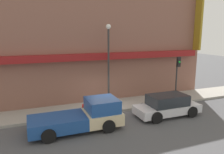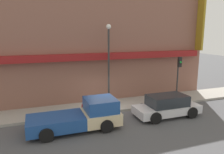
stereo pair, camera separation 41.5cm
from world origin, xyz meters
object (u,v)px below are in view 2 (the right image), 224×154
(street_lamp, at_px, (109,56))
(pickup_truck, at_px, (81,116))
(parked_car, at_px, (167,106))
(traffic_light, at_px, (179,70))
(fire_hydrant, at_px, (83,108))

(street_lamp, bearing_deg, pickup_truck, -130.86)
(pickup_truck, height_order, parked_car, pickup_truck)
(traffic_light, bearing_deg, parked_car, -136.76)
(pickup_truck, bearing_deg, parked_car, -1.77)
(street_lamp, bearing_deg, traffic_light, -7.95)
(traffic_light, bearing_deg, street_lamp, 172.05)
(fire_hydrant, relative_size, traffic_light, 0.18)
(pickup_truck, xyz_separation_m, traffic_light, (8.52, 2.51, 1.82))
(parked_car, xyz_separation_m, fire_hydrant, (-5.27, 2.14, -0.23))
(fire_hydrant, xyz_separation_m, street_lamp, (2.27, 1.15, 3.39))
(traffic_light, bearing_deg, fire_hydrant, -177.37)
(parked_car, height_order, traffic_light, traffic_light)
(parked_car, relative_size, street_lamp, 0.74)
(fire_hydrant, bearing_deg, parked_car, -22.15)
(pickup_truck, xyz_separation_m, fire_hydrant, (0.58, 2.14, -0.28))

